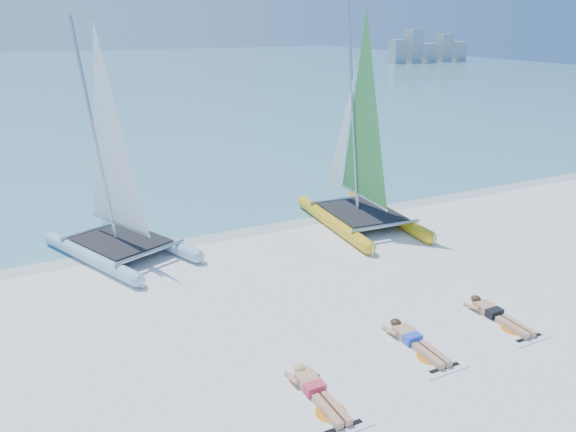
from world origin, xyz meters
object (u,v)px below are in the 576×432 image
catamaran_blue (113,186)px  towel_c (502,322)px  sunbather_a (316,390)px  sunbather_b (414,340)px  sunbather_c (496,314)px  towel_b (419,349)px  towel_a (321,401)px  catamaran_yellow (356,154)px

catamaran_blue → towel_c: bearing=-71.7°
catamaran_blue → sunbather_a: catamaran_blue is taller
sunbather_b → sunbather_c: size_ratio=1.00×
towel_c → sunbather_c: 0.22m
catamaran_blue → towel_b: bearing=-83.0°
catamaran_blue → towel_a: 8.84m
towel_b → towel_c: same height
catamaran_blue → catamaran_yellow: size_ratio=0.95×
sunbather_b → towel_c: sunbather_b is taller
sunbather_b → sunbather_c: same height
sunbather_c → towel_a: bearing=-170.8°
catamaran_blue → sunbather_b: (4.50, -7.66, -1.87)m
sunbather_b → towel_a: bearing=-164.0°
catamaran_blue → sunbather_c: size_ratio=3.87×
towel_b → sunbather_b: 0.22m
towel_a → sunbather_c: bearing=9.2°
sunbather_a → sunbather_c: same height
catamaran_yellow → sunbather_a: (-5.68, -7.65, -2.11)m
sunbather_b → sunbather_c: 2.33m
towel_a → sunbather_a: (0.00, 0.19, 0.11)m
catamaran_yellow → towel_b: bearing=-109.0°
sunbather_a → sunbather_b: size_ratio=1.00×
sunbather_a → sunbather_c: 4.97m
catamaran_yellow → towel_c: catamaran_yellow is taller
catamaran_blue → towel_c: size_ratio=3.61×
sunbather_b → catamaran_blue: bearing=120.5°
sunbather_a → towel_b: (2.61, 0.36, -0.11)m
catamaran_yellow → towel_c: (-0.74, -7.24, -2.21)m
catamaran_blue → towel_a: (1.89, -8.41, -1.98)m
catamaran_yellow → towel_c: bearing=-92.0°
towel_a → catamaran_blue: bearing=102.7°
catamaran_blue → towel_a: bearing=-100.2°
towel_a → sunbather_b: bearing=16.0°
catamaran_blue → sunbather_a: bearing=-99.9°
catamaran_yellow → sunbather_c: bearing=-92.1°
sunbather_a → catamaran_blue: bearing=103.0°
catamaran_yellow → sunbather_c: (-0.74, -7.05, -2.11)m
towel_a → towel_b: bearing=12.0°
sunbather_c → towel_b: bearing=-174.1°
towel_a → sunbather_a: sunbather_a is taller
sunbather_b → towel_b: bearing=-90.0°
towel_a → sunbather_a: bearing=90.0°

